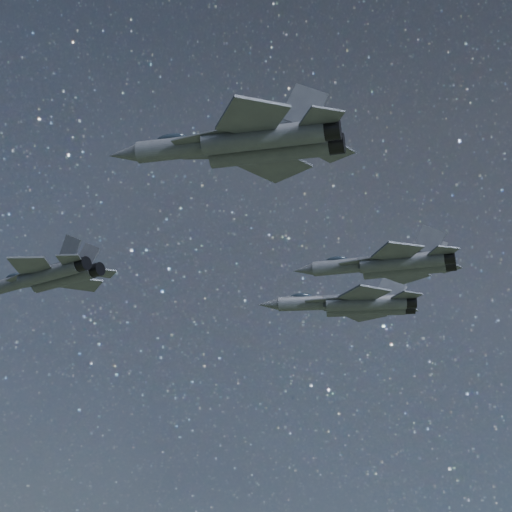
# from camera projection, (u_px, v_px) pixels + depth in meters

# --- Properties ---
(jet_lead) EXTENTS (15.93, 10.59, 4.05)m
(jet_lead) POSITION_uv_depth(u_px,v_px,m) (48.00, 276.00, 82.07)
(jet_lead) COLOR #393D48
(jet_left) EXTENTS (19.74, 13.75, 4.97)m
(jet_left) POSITION_uv_depth(u_px,v_px,m) (353.00, 304.00, 101.49)
(jet_left) COLOR #393D48
(jet_right) EXTENTS (18.54, 13.25, 4.74)m
(jet_right) POSITION_uv_depth(u_px,v_px,m) (247.00, 143.00, 62.72)
(jet_right) COLOR #393D48
(jet_slot) EXTENTS (16.71, 11.86, 4.25)m
(jet_slot) POSITION_uv_depth(u_px,v_px,m) (389.00, 264.00, 83.54)
(jet_slot) COLOR #393D48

